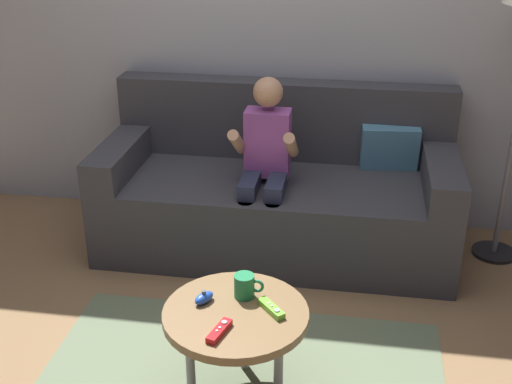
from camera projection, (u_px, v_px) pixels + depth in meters
name	position (u px, v px, depth m)	size (l,w,h in m)	color
ground_plane	(213.00, 364.00, 2.86)	(8.86, 8.86, 0.00)	olive
wall_back	(265.00, 9.00, 3.67)	(4.43, 0.05, 2.50)	#999EA8
couch	(278.00, 194.00, 3.69)	(1.91, 0.80, 0.88)	#38383D
person_seated_on_couch	(265.00, 162.00, 3.42)	(0.33, 0.41, 1.00)	#282D47
coffee_table	(236.00, 320.00, 2.53)	(0.56, 0.56, 0.41)	brown
game_remote_lime_near_edge	(271.00, 308.00, 2.50)	(0.12, 0.13, 0.03)	#72C638
nunchuk_blue	(204.00, 298.00, 2.55)	(0.08, 0.10, 0.05)	blue
game_remote_red_far_corner	(219.00, 331.00, 2.37)	(0.07, 0.14, 0.03)	red
coffee_mug	(245.00, 286.00, 2.57)	(0.12, 0.08, 0.09)	#1E7F47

